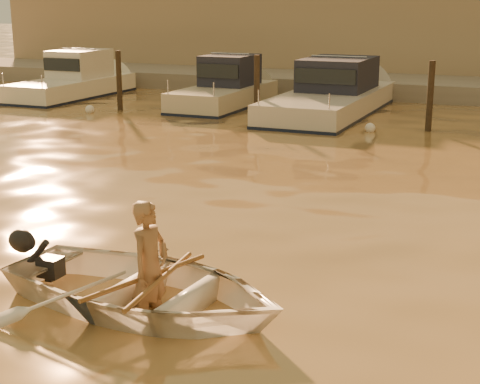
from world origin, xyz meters
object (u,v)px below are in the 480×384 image
at_px(moored_boat_1, 224,89).
at_px(moored_boat_2, 331,94).
at_px(moored_boat_0, 71,81).
at_px(dinghy, 144,288).
at_px(person, 150,268).

bearing_deg(moored_boat_1, moored_boat_2, 0.00).
bearing_deg(moored_boat_0, dinghy, -51.95).
bearing_deg(moored_boat_2, moored_boat_1, 180.00).
height_order(person, moored_boat_0, moored_boat_0).
xyz_separation_m(moored_boat_0, moored_boat_1, (6.41, 0.00, 0.00)).
bearing_deg(moored_boat_2, dinghy, -81.63).
bearing_deg(dinghy, moored_boat_1, 25.55).
bearing_deg(moored_boat_1, dinghy, -68.85).
xyz_separation_m(person, moored_boat_1, (-6.37, 16.20, 0.08)).
relative_size(dinghy, person, 2.22).
distance_m(dinghy, moored_boat_0, 20.57).
bearing_deg(dinghy, moored_boat_2, 12.77).
distance_m(person, moored_boat_1, 17.41).
bearing_deg(dinghy, moored_boat_0, 42.45).
relative_size(person, moored_boat_1, 0.27).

